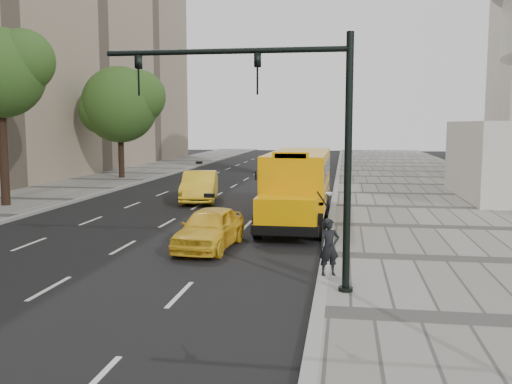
# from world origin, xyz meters

# --- Properties ---
(ground) EXTENTS (140.00, 140.00, 0.00)m
(ground) POSITION_xyz_m (0.00, 0.00, 0.00)
(ground) COLOR black
(ground) RESTS_ON ground
(sidewalk_museum) EXTENTS (12.00, 140.00, 0.15)m
(sidewalk_museum) POSITION_xyz_m (12.00, 0.00, 0.07)
(sidewalk_museum) COLOR gray
(sidewalk_museum) RESTS_ON ground
(curb_museum) EXTENTS (0.30, 140.00, 0.15)m
(curb_museum) POSITION_xyz_m (6.00, 0.00, 0.07)
(curb_museum) COLOR gray
(curb_museum) RESTS_ON ground
(curb_far) EXTENTS (0.30, 140.00, 0.15)m
(curb_far) POSITION_xyz_m (-8.00, 0.00, 0.07)
(curb_far) COLOR gray
(curb_far) RESTS_ON ground
(tree_b) EXTENTS (5.05, 4.49, 9.02)m
(tree_b) POSITION_xyz_m (-10.42, 3.05, 6.81)
(tree_b) COLOR black
(tree_b) RESTS_ON ground
(tree_c) EXTENTS (6.50, 5.78, 8.62)m
(tree_c) POSITION_xyz_m (-10.39, 18.39, 5.78)
(tree_c) COLOR black
(tree_c) RESTS_ON ground
(school_bus) EXTENTS (2.96, 11.56, 3.19)m
(school_bus) POSITION_xyz_m (4.50, 2.18, 1.76)
(school_bus) COLOR #E79A01
(school_bus) RESTS_ON ground
(taxi_near) EXTENTS (1.98, 4.28, 1.42)m
(taxi_near) POSITION_xyz_m (2.00, -4.69, 0.71)
(taxi_near) COLOR yellow
(taxi_near) RESTS_ON ground
(taxi_far) EXTENTS (2.61, 5.30, 1.67)m
(taxi_far) POSITION_xyz_m (-1.33, 6.88, 0.84)
(taxi_far) COLOR yellow
(taxi_far) RESTS_ON ground
(pedestrian) EXTENTS (0.67, 0.56, 1.56)m
(pedestrian) POSITION_xyz_m (6.15, -8.12, 0.93)
(pedestrian) COLOR black
(pedestrian) RESTS_ON sidewalk_museum
(traffic_signal) EXTENTS (6.18, 0.36, 6.40)m
(traffic_signal) POSITION_xyz_m (5.19, -9.55, 4.09)
(traffic_signal) COLOR black
(traffic_signal) RESTS_ON ground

